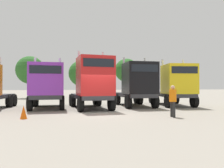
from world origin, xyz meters
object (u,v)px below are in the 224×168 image
at_px(semi_truck_yellow, 176,85).
at_px(traffic_cone_near, 24,112).
at_px(semi_truck_purple, 47,85).
at_px(visitor_in_hivis, 173,99).
at_px(semi_truck_black, 137,84).
at_px(semi_truck_red, 93,83).

relative_size(semi_truck_yellow, traffic_cone_near, 9.31).
bearing_deg(semi_truck_yellow, semi_truck_purple, -82.35).
relative_size(semi_truck_yellow, visitor_in_hivis, 3.73).
height_order(semi_truck_black, traffic_cone_near, semi_truck_black).
relative_size(semi_truck_black, semi_truck_yellow, 0.94).
height_order(semi_truck_black, semi_truck_yellow, semi_truck_black).
distance_m(semi_truck_red, semi_truck_black, 4.10).
distance_m(semi_truck_yellow, visitor_in_hivis, 7.05).
distance_m(semi_truck_yellow, traffic_cone_near, 12.67).
relative_size(semi_truck_purple, traffic_cone_near, 8.06).
bearing_deg(semi_truck_black, semi_truck_purple, -88.12).
height_order(semi_truck_purple, visitor_in_hivis, semi_truck_purple).
xyz_separation_m(visitor_in_hivis, traffic_cone_near, (-8.02, 1.25, -0.68)).
distance_m(semi_truck_red, traffic_cone_near, 5.87).
height_order(semi_truck_yellow, visitor_in_hivis, semi_truck_yellow).
bearing_deg(semi_truck_red, semi_truck_yellow, 94.18).
bearing_deg(semi_truck_black, semi_truck_yellow, 90.09).
bearing_deg(traffic_cone_near, semi_truck_red, 40.91).
bearing_deg(semi_truck_yellow, visitor_in_hivis, -22.27).
height_order(semi_truck_purple, traffic_cone_near, semi_truck_purple).
xyz_separation_m(semi_truck_red, visitor_in_hivis, (3.75, -4.95, -0.93)).
xyz_separation_m(semi_truck_purple, semi_truck_yellow, (10.74, -0.28, 0.05)).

